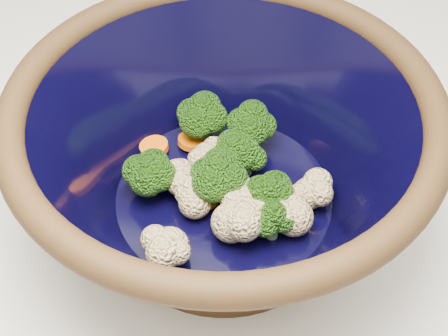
{
  "coord_description": "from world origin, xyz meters",
  "views": [
    {
      "loc": [
        0.01,
        -0.24,
        1.37
      ],
      "look_at": [
        -0.1,
        0.09,
        0.97
      ],
      "focal_mm": 50.0,
      "sensor_mm": 36.0,
      "label": 1
    }
  ],
  "objects": [
    {
      "name": "vegetable_pile",
      "position": [
        -0.1,
        0.1,
        0.96
      ],
      "size": [
        0.18,
        0.18,
        0.06
      ],
      "color": "#608442",
      "rests_on": "mixing_bowl"
    },
    {
      "name": "mixing_bowl",
      "position": [
        -0.1,
        0.09,
        0.98
      ],
      "size": [
        0.43,
        0.43,
        0.15
      ],
      "rotation": [
        0.0,
        0.0,
        0.38
      ],
      "color": "black",
      "rests_on": "counter"
    }
  ]
}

